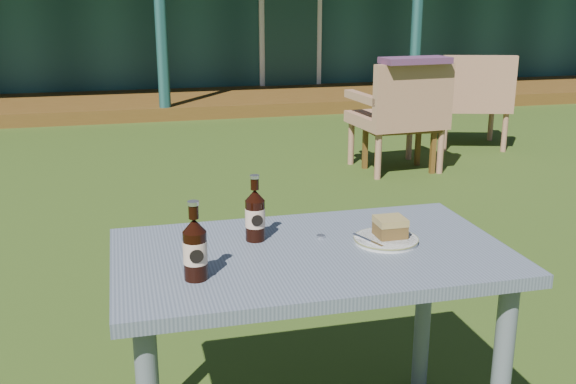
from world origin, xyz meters
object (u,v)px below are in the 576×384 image
object	(u,v)px
side_table	(399,132)
armchair_right	(473,96)
cafe_table	(312,281)
armchair_left	(402,111)
cake_slice	(390,227)
cola_bottle_far	(195,248)
cola_bottle_near	(255,214)
plate	(386,240)

from	to	relation	value
side_table	armchair_right	bearing A→B (deg)	33.12
cafe_table	armchair_left	xyz separation A→B (m)	(1.78, 3.41, -0.09)
cake_slice	cola_bottle_far	distance (m)	0.65
cafe_table	armchair_left	world-z (taller)	armchair_left
cola_bottle_near	side_table	distance (m)	3.83
plate	cola_bottle_far	distance (m)	0.64
cola_bottle_far	side_table	bearing A→B (deg)	58.90
side_table	cake_slice	bearing A→B (deg)	-113.93
cola_bottle_near	armchair_left	bearing A→B (deg)	59.55
cafe_table	side_table	world-z (taller)	cafe_table
armchair_right	side_table	bearing A→B (deg)	-146.88
plate	side_table	world-z (taller)	plate
cafe_table	side_table	distance (m)	3.86
plate	cake_slice	world-z (taller)	cake_slice
cafe_table	cola_bottle_far	distance (m)	0.44
cake_slice	cafe_table	bearing A→B (deg)	-175.15
armchair_right	side_table	size ratio (longest dim) A/B	1.54
cola_bottle_near	side_table	size ratio (longest dim) A/B	0.36
cola_bottle_far	armchair_right	world-z (taller)	cola_bottle_far
plate	cola_bottle_far	bearing A→B (deg)	-167.15
plate	cake_slice	bearing A→B (deg)	35.66
armchair_left	cola_bottle_far	bearing A→B (deg)	-121.24
cake_slice	armchair_right	size ratio (longest dim) A/B	0.10
side_table	plate	bearing A→B (deg)	-114.11
armchair_left	plate	bearing A→B (deg)	-114.26
plate	side_table	size ratio (longest dim) A/B	0.34
cake_slice	armchair_right	distance (m)	4.84
armchair_left	cafe_table	bearing A→B (deg)	-117.54
cake_slice	plate	bearing A→B (deg)	-144.34
plate	armchair_right	world-z (taller)	armchair_right
cola_bottle_near	armchair_left	size ratio (longest dim) A/B	0.23
side_table	cola_bottle_far	bearing A→B (deg)	-121.10
cake_slice	armchair_left	bearing A→B (deg)	65.91
cola_bottle_near	armchair_right	distance (m)	4.99
side_table	cafe_table	bearing A→B (deg)	-117.39
cake_slice	armchair_left	size ratio (longest dim) A/B	0.10
cafe_table	cake_slice	xyz separation A→B (m)	(0.26, 0.02, 0.15)
armchair_right	armchair_left	bearing A→B (deg)	-146.42
plate	side_table	xyz separation A→B (m)	(1.52, 3.40, -0.39)
armchair_right	side_table	world-z (taller)	armchair_right
plate	cola_bottle_near	xyz separation A→B (m)	(-0.40, 0.12, 0.08)
cola_bottle_near	cake_slice	bearing A→B (deg)	-14.51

